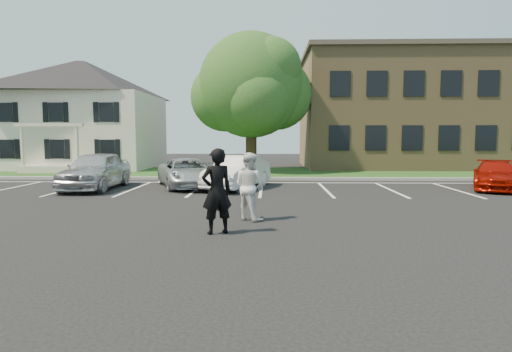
{
  "coord_description": "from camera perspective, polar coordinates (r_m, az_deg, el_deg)",
  "views": [
    {
      "loc": [
        0.37,
        -10.5,
        2.33
      ],
      "look_at": [
        0.0,
        1.0,
        1.25
      ],
      "focal_mm": 30.0,
      "sensor_mm": 36.0,
      "label": 1
    }
  ],
  "objects": [
    {
      "name": "grass_strip",
      "position": [
        26.6,
        1.03,
        0.43
      ],
      "size": [
        44.0,
        8.0,
        0.08
      ],
      "primitive_type": "cube",
      "color": "#284619",
      "rests_on": "ground"
    },
    {
      "name": "curb",
      "position": [
        22.62,
        0.89,
        -0.35
      ],
      "size": [
        40.0,
        0.3,
        0.15
      ],
      "primitive_type": "cube",
      "color": "gray",
      "rests_on": "ground"
    },
    {
      "name": "car_silver_minivan",
      "position": [
        19.67,
        -9.18,
        0.41
      ],
      "size": [
        3.73,
        5.16,
        1.3
      ],
      "primitive_type": "imported",
      "rotation": [
        0.0,
        0.0,
        0.37
      ],
      "color": "silver",
      "rests_on": "ground"
    },
    {
      "name": "tree",
      "position": [
        27.59,
        -0.46,
        11.65
      ],
      "size": [
        7.8,
        7.2,
        8.8
      ],
      "color": "black",
      "rests_on": "ground"
    },
    {
      "name": "office_building",
      "position": [
        35.29,
        24.8,
        7.85
      ],
      "size": [
        22.4,
        10.4,
        8.3
      ],
      "color": "olive",
      "rests_on": "ground"
    },
    {
      "name": "stall_lines",
      "position": [
        19.62,
        4.83,
        -1.45
      ],
      "size": [
        34.0,
        5.36,
        0.01
      ],
      "color": "silver",
      "rests_on": "ground"
    },
    {
      "name": "car_red_compact",
      "position": [
        21.38,
        29.34,
        0.09
      ],
      "size": [
        3.36,
        4.6,
        1.24
      ],
      "primitive_type": "imported",
      "rotation": [
        0.0,
        0.0,
        -0.43
      ],
      "color": "#940D02",
      "rests_on": "ground"
    },
    {
      "name": "car_white_sedan",
      "position": [
        18.92,
        -2.47,
        0.5
      ],
      "size": [
        2.94,
        4.68,
        1.45
      ],
      "primitive_type": "imported",
      "rotation": [
        0.0,
        0.0,
        -0.35
      ],
      "color": "white",
      "rests_on": "ground"
    },
    {
      "name": "ground_plane",
      "position": [
        10.76,
        -0.17,
        -7.14
      ],
      "size": [
        90.0,
        90.0,
        0.0
      ],
      "primitive_type": "plane",
      "color": "black",
      "rests_on": "ground"
    },
    {
      "name": "man_white_shirt",
      "position": [
        11.82,
        -0.88,
        -1.39
      ],
      "size": [
        1.16,
        1.12,
        1.88
      ],
      "primitive_type": "imported",
      "rotation": [
        0.0,
        0.0,
        2.48
      ],
      "color": "silver",
      "rests_on": "ground"
    },
    {
      "name": "house",
      "position": [
        33.31,
        -22.04,
        7.56
      ],
      "size": [
        10.3,
        9.22,
        7.6
      ],
      "color": "#BEB39F",
      "rests_on": "ground"
    },
    {
      "name": "car_silver_west",
      "position": [
        20.06,
        -20.59,
        0.73
      ],
      "size": [
        2.02,
        4.88,
        1.66
      ],
      "primitive_type": "imported",
      "rotation": [
        0.0,
        0.0,
        0.01
      ],
      "color": "silver",
      "rests_on": "ground"
    },
    {
      "name": "man_black_suit",
      "position": [
        10.19,
        -5.25,
        -2.03
      ],
      "size": [
        0.88,
        0.76,
        2.04
      ],
      "primitive_type": "imported",
      "rotation": [
        0.0,
        0.0,
        3.59
      ],
      "color": "black",
      "rests_on": "ground"
    }
  ]
}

